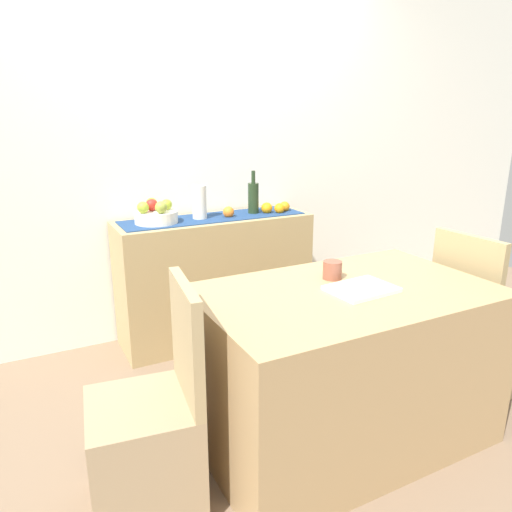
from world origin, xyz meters
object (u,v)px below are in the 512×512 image
object	(u,v)px
sideboard_console	(215,278)
ceramic_vase	(199,203)
coffee_cup	(332,270)
fruit_bowl	(156,217)
dining_table	(343,365)
chair_by_corner	(476,344)
chair_near_window	(149,445)
wine_bottle	(253,198)
open_book	(361,289)

from	to	relation	value
sideboard_console	ceramic_vase	bearing A→B (deg)	180.00
coffee_cup	fruit_bowl	bearing A→B (deg)	114.14
coffee_cup	dining_table	bearing A→B (deg)	-99.56
sideboard_console	ceramic_vase	size ratio (longest dim) A/B	5.89
fruit_bowl	chair_by_corner	distance (m)	1.98
chair_near_window	chair_by_corner	world-z (taller)	same
fruit_bowl	ceramic_vase	world-z (taller)	ceramic_vase
sideboard_console	wine_bottle	distance (m)	0.60
fruit_bowl	open_book	distance (m)	1.42
sideboard_console	ceramic_vase	xyz separation A→B (m)	(-0.10, 0.00, 0.52)
sideboard_console	ceramic_vase	distance (m)	0.53
sideboard_console	coffee_cup	xyz separation A→B (m)	(0.13, -1.13, 0.37)
chair_near_window	chair_by_corner	size ratio (longest dim) A/B	1.00
wine_bottle	coffee_cup	xyz separation A→B (m)	(-0.16, -1.13, -0.16)
fruit_bowl	wine_bottle	bearing A→B (deg)	0.00
ceramic_vase	dining_table	xyz separation A→B (m)	(0.20, -1.27, -0.57)
ceramic_vase	chair_near_window	bearing A→B (deg)	-119.31
wine_bottle	open_book	world-z (taller)	wine_bottle
sideboard_console	coffee_cup	size ratio (longest dim) A/B	14.48
wine_bottle	coffee_cup	bearing A→B (deg)	-98.26
sideboard_console	open_book	distance (m)	1.37
sideboard_console	chair_by_corner	size ratio (longest dim) A/B	1.42
ceramic_vase	chair_by_corner	world-z (taller)	ceramic_vase
fruit_bowl	ceramic_vase	bearing A→B (deg)	0.00
dining_table	chair_near_window	size ratio (longest dim) A/B	1.44
chair_by_corner	ceramic_vase	bearing A→B (deg)	131.04
fruit_bowl	chair_near_window	bearing A→B (deg)	-108.74
fruit_bowl	ceramic_vase	xyz separation A→B (m)	(0.28, 0.00, 0.07)
wine_bottle	open_book	bearing A→B (deg)	-96.36
wine_bottle	dining_table	distance (m)	1.41
coffee_cup	chair_near_window	size ratio (longest dim) A/B	0.10
coffee_cup	chair_near_window	bearing A→B (deg)	-170.94
ceramic_vase	dining_table	world-z (taller)	ceramic_vase
sideboard_console	wine_bottle	bearing A→B (deg)	0.00
dining_table	chair_near_window	distance (m)	0.92
open_book	chair_near_window	size ratio (longest dim) A/B	0.31
fruit_bowl	open_book	xyz separation A→B (m)	(0.52, -1.32, -0.12)
chair_near_window	coffee_cup	bearing A→B (deg)	9.06
wine_bottle	chair_by_corner	world-z (taller)	wine_bottle
sideboard_console	chair_near_window	world-z (taller)	chair_near_window
ceramic_vase	sideboard_console	bearing A→B (deg)	0.00
coffee_cup	wine_bottle	bearing A→B (deg)	81.74
sideboard_console	open_book	world-z (taller)	sideboard_console
sideboard_console	chair_by_corner	xyz separation A→B (m)	(1.01, -1.27, -0.15)
wine_bottle	ceramic_vase	distance (m)	0.39
dining_table	sideboard_console	bearing A→B (deg)	94.51
ceramic_vase	chair_near_window	world-z (taller)	ceramic_vase
wine_bottle	chair_near_window	world-z (taller)	wine_bottle
fruit_bowl	coffee_cup	bearing A→B (deg)	-65.86
ceramic_vase	open_book	distance (m)	1.35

